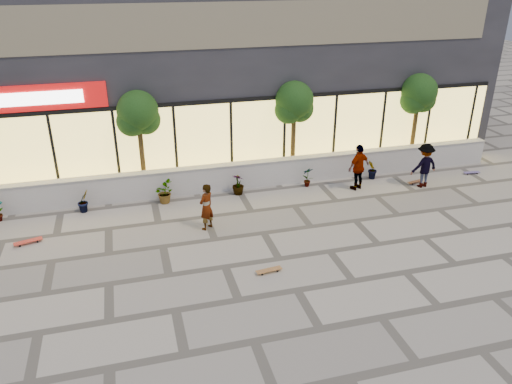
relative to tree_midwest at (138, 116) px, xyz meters
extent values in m
plane|color=#A9A192|center=(3.50, -7.70, -2.99)|extent=(80.00, 80.00, 0.00)
cube|color=silver|center=(3.50, -0.70, -2.49)|extent=(22.00, 0.35, 1.00)
cube|color=#B2AFA8|center=(3.50, -0.70, -1.97)|extent=(22.00, 0.42, 0.04)
cube|color=#27262C|center=(3.50, 4.80, 1.26)|extent=(24.00, 9.00, 8.50)
cube|color=#FFDD66|center=(3.50, 0.28, -1.29)|extent=(23.04, 0.05, 3.00)
cube|color=black|center=(3.50, 0.25, 0.26)|extent=(23.04, 0.08, 0.15)
cube|color=red|center=(-3.50, 0.23, 0.81)|extent=(5.00, 0.10, 0.90)
cube|color=white|center=(-3.50, 0.16, 0.81)|extent=(3.40, 0.06, 0.45)
cube|color=brown|center=(3.50, 0.28, 3.01)|extent=(21.60, 0.05, 1.60)
imported|color=#183811|center=(-2.20, -1.25, -2.58)|extent=(0.57, 0.57, 0.81)
imported|color=#183811|center=(0.60, -1.25, -2.58)|extent=(0.68, 0.77, 0.81)
imported|color=#183811|center=(3.40, -1.25, -2.58)|extent=(0.64, 0.64, 0.81)
imported|color=#183811|center=(6.20, -1.25, -2.58)|extent=(0.46, 0.35, 0.81)
imported|color=#183811|center=(9.00, -1.25, -2.58)|extent=(0.55, 0.57, 0.81)
cylinder|color=#4C391B|center=(0.00, 0.00, -1.37)|extent=(0.18, 0.18, 3.24)
sphere|color=#183811|center=(0.00, 0.00, 0.18)|extent=(1.50, 1.50, 1.50)
sphere|color=#183811|center=(-0.25, -0.05, -0.18)|extent=(1.10, 1.10, 1.10)
sphere|color=#183811|center=(0.25, 0.05, -0.18)|extent=(1.10, 1.10, 1.10)
cylinder|color=#4C391B|center=(6.00, 0.00, -1.37)|extent=(0.18, 0.18, 3.24)
sphere|color=#183811|center=(6.00, 0.00, 0.18)|extent=(1.50, 1.50, 1.50)
sphere|color=#183811|center=(5.75, -0.05, -0.18)|extent=(1.10, 1.10, 1.10)
sphere|color=#183811|center=(6.25, 0.05, -0.18)|extent=(1.10, 1.10, 1.10)
cylinder|color=#4C391B|center=(11.50, 0.00, -1.37)|extent=(0.18, 0.18, 3.24)
sphere|color=#183811|center=(11.50, 0.00, 0.18)|extent=(1.50, 1.50, 1.50)
sphere|color=#183811|center=(11.25, -0.05, -0.18)|extent=(1.10, 1.10, 1.10)
sphere|color=#183811|center=(11.75, 0.05, -0.18)|extent=(1.10, 1.10, 1.10)
imported|color=silver|center=(1.77, -3.64, -2.19)|extent=(0.69, 0.66, 1.59)
imported|color=silver|center=(7.99, -1.99, -2.08)|extent=(1.15, 0.81, 1.82)
imported|color=maroon|center=(10.56, -2.44, -2.11)|extent=(1.21, 0.79, 1.76)
cube|color=brown|center=(3.01, -6.68, -2.90)|extent=(0.78, 0.29, 0.02)
cylinder|color=black|center=(3.23, -6.58, -2.96)|extent=(0.06, 0.04, 0.05)
cylinder|color=black|center=(3.25, -6.72, -2.96)|extent=(0.06, 0.04, 0.05)
cylinder|color=black|center=(2.76, -6.64, -2.96)|extent=(0.06, 0.04, 0.05)
cylinder|color=black|center=(2.78, -6.77, -2.96)|extent=(0.06, 0.04, 0.05)
cube|color=#B22C21|center=(-3.83, -3.15, -2.89)|extent=(0.87, 0.44, 0.02)
cylinder|color=black|center=(-3.60, -3.01, -2.96)|extent=(0.07, 0.05, 0.06)
cylinder|color=black|center=(-3.56, -3.16, -2.96)|extent=(0.07, 0.05, 0.06)
cylinder|color=black|center=(-4.10, -3.15, -2.96)|extent=(0.07, 0.05, 0.06)
cylinder|color=black|center=(-4.06, -3.30, -2.96)|extent=(0.07, 0.05, 0.06)
cube|color=brown|center=(10.50, -2.12, -2.91)|extent=(0.74, 0.32, 0.02)
cylinder|color=black|center=(10.70, -2.01, -2.96)|extent=(0.06, 0.04, 0.05)
cylinder|color=black|center=(10.73, -2.13, -2.96)|extent=(0.06, 0.04, 0.05)
cylinder|color=black|center=(10.27, -2.10, -2.96)|extent=(0.06, 0.04, 0.05)
cylinder|color=black|center=(10.30, -2.22, -2.96)|extent=(0.06, 0.04, 0.05)
cube|color=#584987|center=(13.30, -1.86, -2.91)|extent=(0.71, 0.24, 0.02)
cylinder|color=black|center=(13.52, -1.82, -2.96)|extent=(0.05, 0.03, 0.05)
cylinder|color=black|center=(13.51, -1.94, -2.96)|extent=(0.05, 0.03, 0.05)
cylinder|color=black|center=(13.09, -1.78, -2.96)|extent=(0.05, 0.03, 0.05)
cylinder|color=black|center=(13.08, -1.90, -2.96)|extent=(0.05, 0.03, 0.05)
camera|label=1|loc=(-0.49, -18.12, 4.99)|focal=35.00mm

